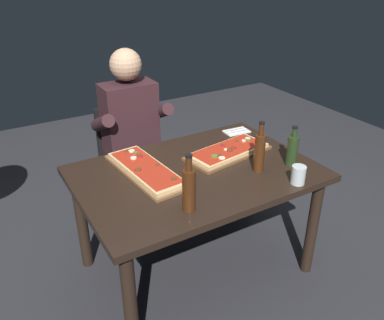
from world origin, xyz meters
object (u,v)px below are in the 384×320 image
diner_chair (129,157)px  wine_bottle_dark (260,152)px  vinegar_bottle_green (292,150)px  tumbler_near_camera (298,176)px  pizza_rectangular_front (228,151)px  seated_diner (133,132)px  pizza_rectangular_left (146,170)px  dining_table (196,185)px  oil_bottle_amber (189,188)px

diner_chair → wine_bottle_dark: bearing=-68.6°
vinegar_bottle_green → tumbler_near_camera: vinegar_bottle_green is taller
pizza_rectangular_front → diner_chair: (-0.38, 0.77, -0.27)m
pizza_rectangular_front → tumbler_near_camera: tumbler_near_camera is taller
diner_chair → vinegar_bottle_green: bearing=-59.7°
tumbler_near_camera → seated_diner: size_ratio=0.08×
seated_diner → wine_bottle_dark: bearing=-66.1°
tumbler_near_camera → seated_diner: (-0.51, 1.15, -0.04)m
pizza_rectangular_left → pizza_rectangular_front: bearing=-4.8°
vinegar_bottle_green → seated_diner: bearing=123.3°
pizza_rectangular_left → tumbler_near_camera: bearing=-38.7°
diner_chair → dining_table: bearing=-83.9°
dining_table → wine_bottle_dark: (0.32, -0.19, 0.22)m
dining_table → seated_diner: size_ratio=1.05×
vinegar_bottle_green → diner_chair: size_ratio=0.29×
wine_bottle_dark → seated_diner: bearing=113.9°
wine_bottle_dark → seated_diner: size_ratio=0.23×
pizza_rectangular_front → oil_bottle_amber: 0.68m
oil_bottle_amber → seated_diner: bearing=82.1°
dining_table → diner_chair: (-0.09, 0.86, -0.16)m
diner_chair → seated_diner: 0.28m
pizza_rectangular_left → seated_diner: bearing=73.8°
dining_table → pizza_rectangular_left: size_ratio=2.15×
dining_table → wine_bottle_dark: 0.43m
dining_table → oil_bottle_amber: (-0.24, -0.32, 0.22)m
wine_bottle_dark → tumbler_near_camera: (0.10, -0.23, -0.08)m
tumbler_near_camera → diner_chair: (-0.51, 1.27, -0.30)m
tumbler_near_camera → diner_chair: diner_chair is taller
pizza_rectangular_front → pizza_rectangular_left: (-0.56, 0.05, -0.00)m
dining_table → pizza_rectangular_front: (0.29, 0.09, 0.12)m
vinegar_bottle_green → pizza_rectangular_front: bearing=128.6°
pizza_rectangular_front → dining_table: bearing=-163.6°
pizza_rectangular_front → diner_chair: bearing=116.5°
oil_bottle_amber → diner_chair: 1.25m
dining_table → pizza_rectangular_front: bearing=16.4°
dining_table → oil_bottle_amber: 0.46m
oil_bottle_amber → diner_chair: oil_bottle_amber is taller
dining_table → seated_diner: seated_diner is taller
pizza_rectangular_front → tumbler_near_camera: size_ratio=5.66×
dining_table → wine_bottle_dark: size_ratio=4.50×
dining_table → vinegar_bottle_green: bearing=-22.6°
pizza_rectangular_front → seated_diner: bearing=120.6°
dining_table → wine_bottle_dark: bearing=-30.4°
vinegar_bottle_green → diner_chair: bearing=120.3°
vinegar_bottle_green → tumbler_near_camera: 0.23m
vinegar_bottle_green → seated_diner: size_ratio=0.19×
tumbler_near_camera → seated_diner: seated_diner is taller
dining_table → pizza_rectangular_left: pizza_rectangular_left is taller
dining_table → tumbler_near_camera: size_ratio=13.23×
dining_table → pizza_rectangular_left: (-0.27, 0.13, 0.12)m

